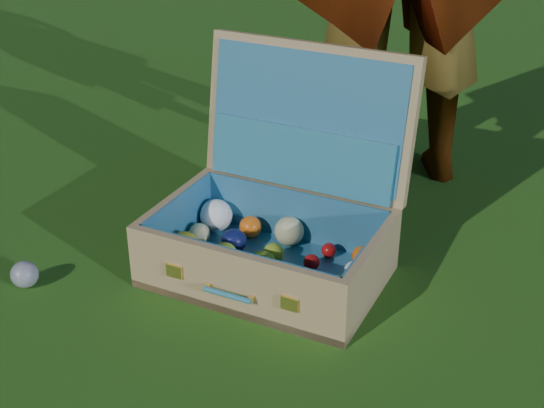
{
  "coord_description": "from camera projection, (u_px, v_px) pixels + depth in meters",
  "views": [
    {
      "loc": [
        0.27,
        -1.34,
        1.01
      ],
      "look_at": [
        0.02,
        0.26,
        0.16
      ],
      "focal_mm": 50.0,
      "sensor_mm": 36.0,
      "label": 1
    }
  ],
  "objects": [
    {
      "name": "stray_ball",
      "position": [
        25.0,
        274.0,
        1.78
      ],
      "size": [
        0.07,
        0.07,
        0.07
      ],
      "primitive_type": "sphere",
      "color": "teal",
      "rests_on": "ground"
    },
    {
      "name": "suitcase",
      "position": [
        277.0,
        210.0,
        1.83
      ],
      "size": [
        0.65,
        0.59,
        0.52
      ],
      "rotation": [
        0.0,
        0.0,
        -0.3
      ],
      "color": "tan",
      "rests_on": "ground"
    },
    {
      "name": "ground",
      "position": [
        243.0,
        321.0,
        1.67
      ],
      "size": [
        60.0,
        60.0,
        0.0
      ],
      "primitive_type": "plane",
      "color": "#215114",
      "rests_on": "ground"
    }
  ]
}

